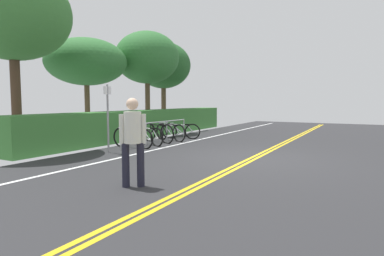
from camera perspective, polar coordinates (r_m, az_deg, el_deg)
ground_plane at (r=9.27m, az=10.73°, el=-5.39°), size 32.79×10.13×0.05m
centre_line_yellow_inner at (r=9.24m, az=11.21°, el=-5.26°), size 29.51×0.10×0.00m
centre_line_yellow_outer at (r=9.29m, az=10.26°, el=-5.20°), size 29.51×0.10×0.00m
bike_lane_stripe_white at (r=10.75m, az=-6.50°, el=-3.79°), size 29.51×0.12×0.00m
bike_rack at (r=12.53m, az=-6.20°, el=0.13°), size 4.19×0.05×0.81m
bicycle_0 at (r=11.28m, az=-10.39°, el=-1.70°), size 0.46×1.79×0.73m
bicycle_1 at (r=11.88m, az=-7.74°, el=-1.37°), size 0.61×1.67×0.72m
bicycle_2 at (r=12.62m, az=-6.01°, el=-0.85°), size 0.58×1.76×0.78m
bicycle_3 at (r=13.11m, az=-3.82°, el=-0.71°), size 0.63×1.72×0.74m
bicycle_4 at (r=13.82m, az=-1.94°, el=-0.52°), size 0.59×1.64×0.69m
pedestrian at (r=6.08m, az=-10.35°, el=-1.42°), size 0.33×0.41×1.65m
sign_post_near at (r=10.30m, az=-14.57°, el=2.81°), size 0.36×0.09×2.10m
hedge_backdrop at (r=14.71m, az=-8.14°, el=0.80°), size 13.14×1.08×1.18m
tree_near_left at (r=11.93m, az=-28.99°, el=17.09°), size 3.51×3.51×5.71m
tree_mid at (r=14.89m, az=-18.07°, el=10.93°), size 3.43×3.43×4.27m
tree_far_right at (r=16.55m, az=-7.88°, el=12.08°), size 3.16×3.16×5.01m
tree_extra at (r=18.77m, az=-5.04°, el=10.85°), size 3.09×3.09×4.91m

